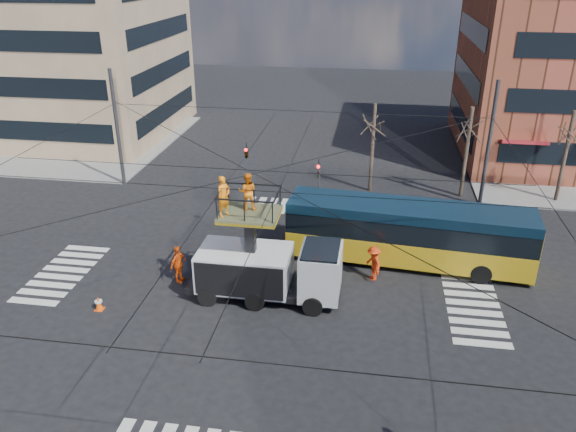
# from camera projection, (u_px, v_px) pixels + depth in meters

# --- Properties ---
(ground) EXTENTS (120.00, 120.00, 0.00)m
(ground) POSITION_uv_depth(u_px,v_px,m) (257.00, 290.00, 26.80)
(ground) COLOR black
(ground) RESTS_ON ground
(sidewalk_nw) EXTENTS (18.00, 18.00, 0.12)m
(sidewalk_nw) POSITION_uv_depth(u_px,v_px,m) (69.00, 140.00, 48.58)
(sidewalk_nw) COLOR slate
(sidewalk_nw) RESTS_ON ground
(crosswalks) EXTENTS (22.40, 22.40, 0.02)m
(crosswalks) POSITION_uv_depth(u_px,v_px,m) (257.00, 289.00, 26.80)
(crosswalks) COLOR silver
(crosswalks) RESTS_ON ground
(overhead_network) EXTENTS (24.24, 24.24, 8.00)m
(overhead_network) POSITION_uv_depth(u_px,v_px,m) (255.00, 204.00, 25.38)
(overhead_network) COLOR #2D2D30
(overhead_network) RESTS_ON ground
(tree_a) EXTENTS (2.00, 2.00, 6.00)m
(tree_a) POSITION_uv_depth(u_px,v_px,m) (374.00, 124.00, 36.28)
(tree_a) COLOR #382B21
(tree_a) RESTS_ON ground
(tree_b) EXTENTS (2.00, 2.00, 6.00)m
(tree_b) POSITION_uv_depth(u_px,v_px,m) (470.00, 128.00, 35.43)
(tree_b) COLOR #382B21
(tree_b) RESTS_ON ground
(tree_c) EXTENTS (2.00, 2.00, 6.00)m
(tree_c) POSITION_uv_depth(u_px,v_px,m) (570.00, 132.00, 34.59)
(tree_c) COLOR #382B21
(tree_c) RESTS_ON ground
(utility_truck) EXTENTS (7.01, 2.68, 6.09)m
(utility_truck) POSITION_uv_depth(u_px,v_px,m) (268.00, 259.00, 25.43)
(utility_truck) COLOR black
(utility_truck) RESTS_ON ground
(city_bus) EXTENTS (12.44, 3.70, 3.20)m
(city_bus) POSITION_uv_depth(u_px,v_px,m) (408.00, 232.00, 28.51)
(city_bus) COLOR gold
(city_bus) RESTS_ON ground
(traffic_cone) EXTENTS (0.36, 0.36, 0.67)m
(traffic_cone) POSITION_uv_depth(u_px,v_px,m) (99.00, 303.00, 25.14)
(traffic_cone) COLOR #F9510A
(traffic_cone) RESTS_ON ground
(worker_ground) EXTENTS (0.79, 1.20, 1.90)m
(worker_ground) POSITION_uv_depth(u_px,v_px,m) (178.00, 264.00, 27.11)
(worker_ground) COLOR #EE530F
(worker_ground) RESTS_ON ground
(flagger) EXTENTS (1.15, 1.34, 1.79)m
(flagger) POSITION_uv_depth(u_px,v_px,m) (373.00, 263.00, 27.29)
(flagger) COLOR #FF3910
(flagger) RESTS_ON ground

